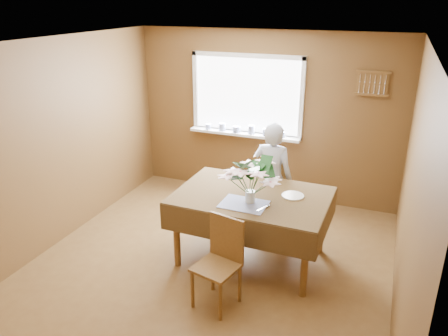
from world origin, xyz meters
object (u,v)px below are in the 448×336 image
at_px(flower_bouquet, 251,176).
at_px(dining_table, 252,203).
at_px(chair_far, 270,187).
at_px(seated_woman, 272,178).
at_px(chair_near, 221,258).

bearing_deg(flower_bouquet, dining_table, 102.07).
relative_size(chair_far, seated_woman, 0.69).
xyz_separation_m(dining_table, flower_bouquet, (0.04, -0.20, 0.41)).
distance_m(chair_far, chair_near, 1.75).
xyz_separation_m(dining_table, chair_near, (-0.04, -0.85, -0.23)).
xyz_separation_m(dining_table, seated_woman, (0.01, 0.79, 0.00)).
bearing_deg(dining_table, chair_near, -91.69).
relative_size(chair_near, seated_woman, 0.63).
bearing_deg(seated_woman, dining_table, 91.39).
distance_m(seated_woman, flower_bouquet, 1.07).
height_order(chair_near, flower_bouquet, flower_bouquet).
bearing_deg(chair_near, seated_woman, 101.48).
xyz_separation_m(chair_near, seated_woman, (0.05, 1.64, 0.23)).
distance_m(dining_table, chair_near, 0.88).
bearing_deg(chair_near, chair_far, 102.90).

